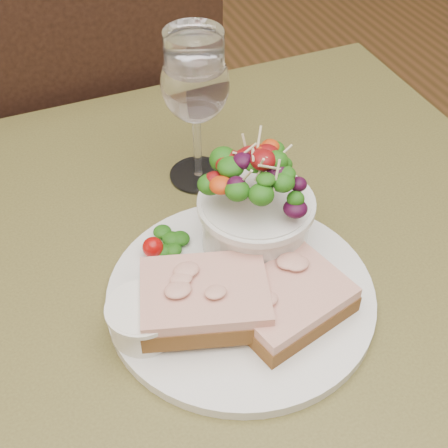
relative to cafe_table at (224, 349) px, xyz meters
name	(u,v)px	position (x,y,z in m)	size (l,w,h in m)	color
cafe_table	(224,349)	(0.00, 0.00, 0.00)	(0.80, 0.80, 0.75)	#45401D
chair_far	(100,230)	(-0.04, 0.62, -0.36)	(0.42, 0.42, 0.90)	black
dinner_plate	(241,295)	(0.01, -0.02, 0.11)	(0.27, 0.27, 0.01)	silver
sandwich_front	(289,301)	(0.04, -0.06, 0.13)	(0.13, 0.11, 0.03)	#472913
sandwich_back	(205,299)	(-0.03, -0.03, 0.14)	(0.14, 0.12, 0.03)	#472913
ramekin	(143,318)	(-0.09, -0.03, 0.13)	(0.06, 0.06, 0.04)	silver
salad_bowl	(256,202)	(0.05, 0.04, 0.17)	(0.11, 0.11, 0.13)	silver
garnish	(160,243)	(-0.04, 0.07, 0.12)	(0.05, 0.04, 0.02)	#163D0B
wine_glass	(195,88)	(0.04, 0.18, 0.22)	(0.08, 0.08, 0.18)	white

